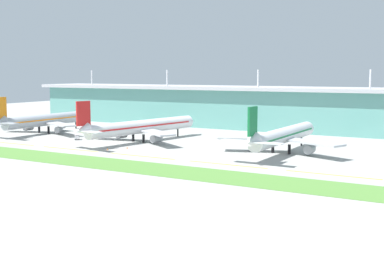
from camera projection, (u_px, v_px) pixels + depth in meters
The scene contains 14 objects.
ground_plane at pixel (141, 159), 176.96m from camera, with size 600.00×600.00×0.00m, color #9E9E99.
terminal_building at pixel (262, 107), 271.52m from camera, with size 288.00×34.00×31.33m.
airliner_nearest at pixel (46, 120), 252.55m from camera, with size 48.80×63.46×18.90m.
airliner_near_middle at pixel (141, 127), 220.04m from camera, with size 47.97×69.94×18.90m.
airliner_far_middle at pixel (283, 136), 189.08m from camera, with size 48.80×65.21×18.90m.
taxiway_stripe_west at pixel (10, 143), 215.95m from camera, with size 28.00×0.70×0.04m, color yellow.
taxiway_stripe_mid_west at pixel (70, 149), 199.21m from camera, with size 28.00×0.70×0.04m, color yellow.
taxiway_stripe_centre at pixel (141, 156), 182.46m from camera, with size 28.00×0.70×0.04m, color yellow.
taxiway_stripe_mid_east at pixel (227, 165), 165.72m from camera, with size 28.00×0.70×0.04m, color yellow.
taxiway_stripe_east at pixel (332, 175), 148.97m from camera, with size 28.00×0.70×0.04m, color yellow.
grass_verge at pixel (117, 165), 165.38m from camera, with size 300.00×18.00×0.10m, color #518438.
baggage_cart at pixel (77, 137), 227.27m from camera, with size 3.76×3.88×2.48m.
safety_cone_left_wingtip at pixel (127, 148), 201.13m from camera, with size 0.56×0.56×0.70m, color orange.
safety_cone_nose_front at pixel (107, 149), 197.24m from camera, with size 0.56×0.56×0.70m, color orange.
Camera 1 is at (102.03, -143.03, 29.65)m, focal length 47.81 mm.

